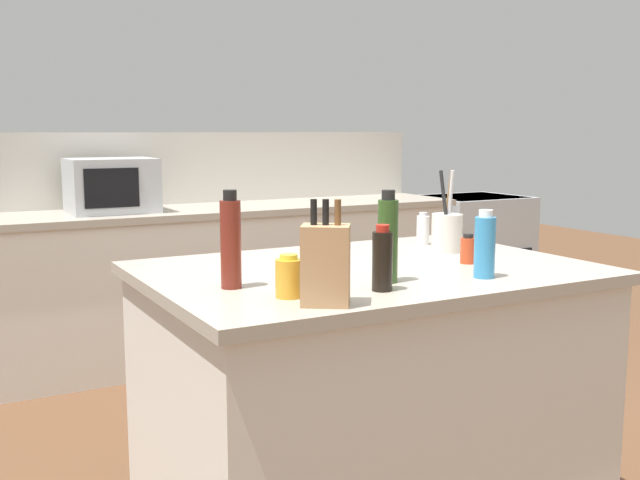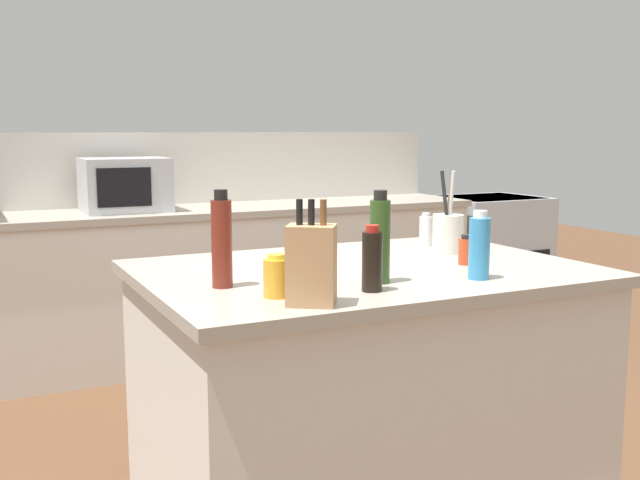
{
  "view_description": "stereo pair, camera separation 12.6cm",
  "coord_description": "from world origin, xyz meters",
  "px_view_note": "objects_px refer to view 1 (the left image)",
  "views": [
    {
      "loc": [
        -1.38,
        -2.17,
        1.41
      ],
      "look_at": [
        0.0,
        0.35,
        0.99
      ],
      "focal_mm": 42.0,
      "sensor_mm": 36.0,
      "label": 1
    },
    {
      "loc": [
        -1.27,
        -2.23,
        1.41
      ],
      "look_at": [
        0.0,
        0.35,
        0.99
      ],
      "focal_mm": 42.0,
      "sensor_mm": 36.0,
      "label": 2
    }
  ],
  "objects_px": {
    "knife_block": "(326,264)",
    "soy_sauce_bottle": "(382,260)",
    "vinegar_bottle": "(231,242)",
    "dish_soap_bottle": "(485,246)",
    "olive_oil_bottle": "(388,239)",
    "range_oven": "(471,256)",
    "microwave": "(112,185)",
    "honey_jar": "(289,277)",
    "spice_jar_paprika": "(468,250)",
    "utensil_crock": "(447,231)",
    "salt_shaker": "(423,229)"
  },
  "relations": [
    {
      "from": "olive_oil_bottle",
      "to": "honey_jar",
      "type": "bearing_deg",
      "value": -173.08
    },
    {
      "from": "olive_oil_bottle",
      "to": "microwave",
      "type": "bearing_deg",
      "value": 96.39
    },
    {
      "from": "olive_oil_bottle",
      "to": "knife_block",
      "type": "bearing_deg",
      "value": -151.23
    },
    {
      "from": "range_oven",
      "to": "honey_jar",
      "type": "xyz_separation_m",
      "value": [
        -2.78,
        -2.5,
        0.53
      ]
    },
    {
      "from": "range_oven",
      "to": "microwave",
      "type": "bearing_deg",
      "value": 180.0
    },
    {
      "from": "microwave",
      "to": "utensil_crock",
      "type": "xyz_separation_m",
      "value": [
        0.81,
        -2.07,
        -0.07
      ]
    },
    {
      "from": "spice_jar_paprika",
      "to": "dish_soap_bottle",
      "type": "distance_m",
      "value": 0.27
    },
    {
      "from": "microwave",
      "to": "honey_jar",
      "type": "relative_size",
      "value": 3.89
    },
    {
      "from": "honey_jar",
      "to": "olive_oil_bottle",
      "type": "bearing_deg",
      "value": 6.92
    },
    {
      "from": "vinegar_bottle",
      "to": "utensil_crock",
      "type": "bearing_deg",
      "value": 12.84
    },
    {
      "from": "utensil_crock",
      "to": "olive_oil_bottle",
      "type": "height_order",
      "value": "utensil_crock"
    },
    {
      "from": "knife_block",
      "to": "honey_jar",
      "type": "xyz_separation_m",
      "value": [
        -0.05,
        0.13,
        -0.06
      ]
    },
    {
      "from": "spice_jar_paprika",
      "to": "olive_oil_bottle",
      "type": "bearing_deg",
      "value": -162.19
    },
    {
      "from": "knife_block",
      "to": "soy_sauce_bottle",
      "type": "bearing_deg",
      "value": 52.11
    },
    {
      "from": "salt_shaker",
      "to": "knife_block",
      "type": "bearing_deg",
      "value": -139.5
    },
    {
      "from": "microwave",
      "to": "soy_sauce_bottle",
      "type": "xyz_separation_m",
      "value": [
        0.19,
        -2.55,
        -0.06
      ]
    },
    {
      "from": "soy_sauce_bottle",
      "to": "salt_shaker",
      "type": "relative_size",
      "value": 1.47
    },
    {
      "from": "spice_jar_paprika",
      "to": "honey_jar",
      "type": "distance_m",
      "value": 0.83
    },
    {
      "from": "range_oven",
      "to": "dish_soap_bottle",
      "type": "distance_m",
      "value": 3.34
    },
    {
      "from": "spice_jar_paprika",
      "to": "honey_jar",
      "type": "height_order",
      "value": "honey_jar"
    },
    {
      "from": "dish_soap_bottle",
      "to": "olive_oil_bottle",
      "type": "relative_size",
      "value": 0.76
    },
    {
      "from": "knife_block",
      "to": "spice_jar_paprika",
      "type": "distance_m",
      "value": 0.83
    },
    {
      "from": "knife_block",
      "to": "vinegar_bottle",
      "type": "bearing_deg",
      "value": 147.29
    },
    {
      "from": "spice_jar_paprika",
      "to": "soy_sauce_bottle",
      "type": "bearing_deg",
      "value": -155.51
    },
    {
      "from": "vinegar_bottle",
      "to": "olive_oil_bottle",
      "type": "xyz_separation_m",
      "value": [
        0.46,
        -0.15,
        -0.0
      ]
    },
    {
      "from": "knife_block",
      "to": "salt_shaker",
      "type": "relative_size",
      "value": 2.15
    },
    {
      "from": "range_oven",
      "to": "spice_jar_paprika",
      "type": "bearing_deg",
      "value": -130.48
    },
    {
      "from": "vinegar_bottle",
      "to": "dish_soap_bottle",
      "type": "bearing_deg",
      "value": -17.28
    },
    {
      "from": "range_oven",
      "to": "dish_soap_bottle",
      "type": "xyz_separation_m",
      "value": [
        -2.1,
        -2.54,
        0.58
      ]
    },
    {
      "from": "knife_block",
      "to": "olive_oil_bottle",
      "type": "distance_m",
      "value": 0.37
    },
    {
      "from": "microwave",
      "to": "soy_sauce_bottle",
      "type": "relative_size",
      "value": 2.45
    },
    {
      "from": "range_oven",
      "to": "olive_oil_bottle",
      "type": "height_order",
      "value": "olive_oil_bottle"
    },
    {
      "from": "knife_block",
      "to": "dish_soap_bottle",
      "type": "xyz_separation_m",
      "value": [
        0.64,
        0.09,
        -0.01
      ]
    },
    {
      "from": "knife_block",
      "to": "vinegar_bottle",
      "type": "height_order",
      "value": "vinegar_bottle"
    },
    {
      "from": "honey_jar",
      "to": "dish_soap_bottle",
      "type": "bearing_deg",
      "value": -3.73
    },
    {
      "from": "olive_oil_bottle",
      "to": "salt_shaker",
      "type": "bearing_deg",
      "value": 45.72
    },
    {
      "from": "microwave",
      "to": "salt_shaker",
      "type": "height_order",
      "value": "microwave"
    },
    {
      "from": "soy_sauce_bottle",
      "to": "honey_jar",
      "type": "xyz_separation_m",
      "value": [
        -0.28,
        0.05,
        -0.03
      ]
    },
    {
      "from": "microwave",
      "to": "utensil_crock",
      "type": "relative_size",
      "value": 1.52
    },
    {
      "from": "utensil_crock",
      "to": "dish_soap_bottle",
      "type": "height_order",
      "value": "utensil_crock"
    },
    {
      "from": "vinegar_bottle",
      "to": "salt_shaker",
      "type": "distance_m",
      "value": 1.12
    },
    {
      "from": "microwave",
      "to": "knife_block",
      "type": "relative_size",
      "value": 1.68
    },
    {
      "from": "soy_sauce_bottle",
      "to": "dish_soap_bottle",
      "type": "bearing_deg",
      "value": 1.2
    },
    {
      "from": "knife_block",
      "to": "utensil_crock",
      "type": "height_order",
      "value": "utensil_crock"
    },
    {
      "from": "microwave",
      "to": "spice_jar_paprika",
      "type": "xyz_separation_m",
      "value": [
        0.72,
        -2.31,
        -0.11
      ]
    },
    {
      "from": "knife_block",
      "to": "spice_jar_paprika",
      "type": "bearing_deg",
      "value": 56.4
    },
    {
      "from": "spice_jar_paprika",
      "to": "vinegar_bottle",
      "type": "relative_size",
      "value": 0.36
    },
    {
      "from": "soy_sauce_bottle",
      "to": "olive_oil_bottle",
      "type": "bearing_deg",
      "value": 49.21
    },
    {
      "from": "range_oven",
      "to": "salt_shaker",
      "type": "height_order",
      "value": "salt_shaker"
    },
    {
      "from": "microwave",
      "to": "dish_soap_bottle",
      "type": "xyz_separation_m",
      "value": [
        0.59,
        -2.54,
        -0.05
      ]
    }
  ]
}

